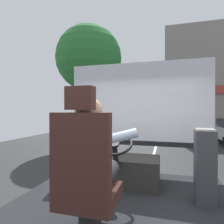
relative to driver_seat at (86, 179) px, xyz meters
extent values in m
cube|color=#2C2C2C|center=(0.15, 9.15, -1.36)|extent=(18.00, 44.00, 0.05)
cube|color=silver|center=(0.15, 9.15, -1.33)|extent=(0.12, 39.60, 0.00)
cylinder|color=black|center=(0.00, 0.09, -0.38)|extent=(0.20, 0.20, 0.30)
cube|color=#381E19|center=(0.00, 0.09, -0.18)|extent=(0.48, 0.48, 0.12)
cube|color=#381E19|center=(0.00, -0.10, 0.21)|extent=(0.48, 0.10, 0.66)
cube|color=#381E19|center=(0.00, -0.10, 0.65)|extent=(0.22, 0.10, 0.18)
cylinder|color=#282833|center=(0.10, 0.21, -0.03)|extent=(0.18, 0.42, 0.18)
cylinder|color=#282833|center=(-0.10, 0.21, -0.03)|extent=(0.18, 0.42, 0.18)
cylinder|color=silver|center=(0.00, 0.06, 0.17)|extent=(0.35, 0.35, 0.57)
cube|color=#B2842D|center=(0.00, 0.24, 0.24)|extent=(0.06, 0.01, 0.35)
sphere|color=#A37A5B|center=(0.00, 0.06, 0.56)|extent=(0.24, 0.24, 0.24)
cylinder|color=silver|center=(0.12, 0.31, 0.28)|extent=(0.55, 0.19, 0.22)
cylinder|color=silver|center=(-0.12, 0.31, 0.28)|extent=(0.55, 0.19, 0.22)
cube|color=#282623|center=(0.00, 1.33, -0.33)|extent=(1.10, 0.56, 0.40)
cylinder|color=black|center=(0.00, 0.98, -0.04)|extent=(0.07, 0.22, 0.37)
torus|color=black|center=(0.00, 0.90, 0.13)|extent=(0.48, 0.45, 0.23)
cylinder|color=black|center=(0.00, 0.90, 0.13)|extent=(0.13, 0.13, 0.08)
cube|color=#333338|center=(1.08, 0.99, -0.10)|extent=(0.22, 0.23, 0.86)
cube|color=#9E9993|center=(1.08, 0.99, 0.34)|extent=(0.20, 0.21, 0.02)
cube|color=silver|center=(0.15, 1.97, 0.72)|extent=(2.50, 0.01, 1.40)
cube|color=black|center=(0.15, 1.97, -0.02)|extent=(2.50, 0.08, 0.08)
cylinder|color=#4C3828|center=(-3.27, 7.95, 0.42)|extent=(0.36, 0.36, 3.52)
sphere|color=#266A2D|center=(-3.27, 7.95, 3.30)|extent=(3.44, 3.44, 3.44)
cylinder|color=black|center=(3.59, 12.32, -1.07)|extent=(0.14, 0.53, 0.53)
camera|label=1|loc=(0.63, -1.45, 0.56)|focal=30.64mm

